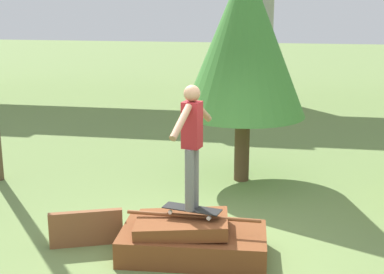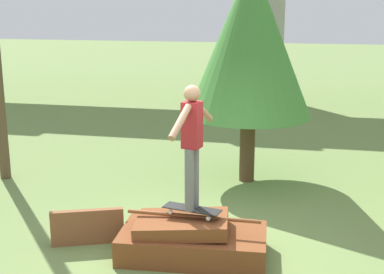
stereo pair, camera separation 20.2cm
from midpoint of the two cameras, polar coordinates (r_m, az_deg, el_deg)
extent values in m
plane|color=olive|center=(7.33, -0.69, -12.54)|extent=(80.00, 80.00, 0.00)
cube|color=brown|center=(7.26, -0.70, -11.29)|extent=(1.99, 1.13, 0.35)
cube|color=brown|center=(7.15, -1.89, -9.34)|extent=(1.31, 0.93, 0.25)
cylinder|color=brown|center=(7.10, -0.71, -8.47)|extent=(1.79, 0.05, 0.05)
cube|color=brown|center=(7.68, -11.98, -9.51)|extent=(0.97, 0.46, 0.50)
cube|color=black|center=(7.06, -0.82, -7.65)|extent=(0.80, 0.38, 0.01)
cylinder|color=silver|center=(7.07, 1.52, -8.10)|extent=(0.06, 0.04, 0.05)
cylinder|color=silver|center=(6.91, 0.96, -8.66)|extent=(0.06, 0.04, 0.05)
cylinder|color=silver|center=(7.27, -2.51, -7.49)|extent=(0.06, 0.04, 0.05)
cylinder|color=silver|center=(7.10, -3.16, -8.01)|extent=(0.06, 0.04, 0.05)
cylinder|color=slate|center=(6.99, -0.57, -4.23)|extent=(0.12, 0.12, 0.82)
cylinder|color=slate|center=(6.84, -1.11, -4.64)|extent=(0.12, 0.12, 0.82)
cube|color=maroon|center=(6.73, -0.86, 1.30)|extent=(0.26, 0.25, 0.59)
sphere|color=#A37556|center=(6.65, -0.87, 4.68)|extent=(0.21, 0.21, 0.21)
cylinder|color=#A37556|center=(7.02, 0.26, 2.76)|extent=(0.19, 0.55, 0.37)
cylinder|color=#A37556|center=(6.39, -2.09, 1.61)|extent=(0.19, 0.55, 0.37)
cylinder|color=#A8A59E|center=(18.63, 6.65, 12.02)|extent=(1.10, 1.10, 5.29)
cylinder|color=#4C3823|center=(10.13, 4.78, -1.15)|extent=(0.28, 0.28, 1.27)
cone|color=#428438|center=(9.79, 5.03, 10.40)|extent=(2.29, 2.29, 2.80)
camera|label=1|loc=(0.10, -90.85, -0.21)|focal=50.00mm
camera|label=2|loc=(0.10, 89.15, 0.21)|focal=50.00mm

